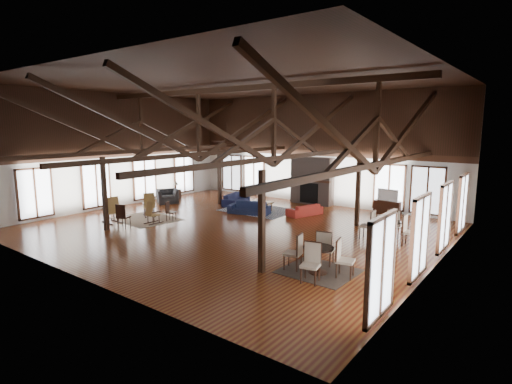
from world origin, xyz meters
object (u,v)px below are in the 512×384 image
Objects in this scene: cafe_table_near at (318,255)px; armchair at (167,196)px; coffee_table at (261,203)px; tv_console at (387,207)px; cafe_table_far at (388,228)px; sofa_navy_front at (249,208)px; sofa_orange at (305,210)px; sofa_navy_left at (236,199)px.

armchair is at bearing 159.16° from cafe_table_near.
coffee_table is 0.95× the size of tv_console.
cafe_table_far reaches higher than armchair.
coffee_table is 0.56× the size of cafe_table_near.
sofa_navy_front is at bearing -90.90° from coffee_table.
tv_console is (5.41, 4.22, 0.02)m from sofa_navy_front.
tv_console reaches higher than coffee_table.
armchair is at bearing -156.31° from tv_console.
armchair is 12.54m from cafe_table_far.
armchair is at bearing -58.45° from sofa_orange.
sofa_navy_front is 8.31m from cafe_table_near.
coffee_table is 0.57× the size of cafe_table_far.
sofa_navy_front is at bearing -53.20° from armchair.
sofa_navy_left is at bearing -28.76° from armchair.
coffee_table is 1.04× the size of armchair.
sofa_navy_front is 1.12× the size of sofa_orange.
tv_console is at bearing 23.16° from sofa_navy_front.
cafe_table_near is 1.01× the size of cafe_table_far.
cafe_table_far is (9.14, -2.15, 0.26)m from sofa_navy_left.
cafe_table_near is (6.59, -6.15, 0.15)m from coffee_table.
coffee_table is at bearing 166.12° from cafe_table_far.
sofa_orange is 1.43× the size of tv_console.
cafe_table_far is (0.56, 4.38, 0.01)m from cafe_table_near.
cafe_table_far reaches higher than sofa_orange.
cafe_table_near reaches higher than armchair.
cafe_table_near is at bearing -45.29° from coffee_table.
cafe_table_far is at bearing -118.34° from sofa_navy_left.
coffee_table is at bearing -149.78° from tv_console.
sofa_navy_front reaches higher than coffee_table.
armchair is 11.83m from tv_console.
armchair is (-3.40, -1.97, 0.08)m from sofa_navy_left.
sofa_orange reaches higher than coffee_table.
cafe_table_near is 4.42m from cafe_table_far.
tv_console is (-1.71, 4.93, -0.24)m from cafe_table_far.
coffee_table is at bearing -64.28° from sofa_orange.
sofa_navy_front is at bearing -142.07° from tv_console.
armchair is 0.91× the size of tv_console.
armchair reaches higher than tv_console.
tv_console reaches higher than sofa_navy_front.
armchair reaches higher than sofa_orange.
armchair is at bearing -165.91° from coffee_table.
sofa_navy_left reaches higher than sofa_navy_front.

